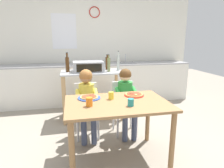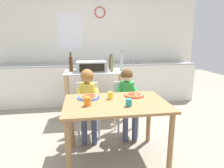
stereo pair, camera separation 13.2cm
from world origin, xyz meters
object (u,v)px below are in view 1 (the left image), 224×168
object	(u,v)px
toaster_oven	(88,66)
dining_chair_left	(87,106)
child_in_yellow_shirt	(87,96)
drinking_cup_orange	(89,102)
bottle_clear_vinegar	(118,62)
dining_table	(117,111)
bottle_squat_spirits	(67,64)
bottle_slim_sauce	(107,63)
drinking_cup_yellow	(111,96)
pizza_plate_red_rimmed	(134,95)
dining_chair_right	(124,103)
drinking_cup_teal	(131,102)
pizza_plate_blue_rimmed	(89,97)
child_in_green_shirt	(126,95)
kitchen_island_cart	(92,87)
bottle_brown_beer	(109,64)

from	to	relation	value
toaster_oven	dining_chair_left	xyz separation A→B (m)	(-0.10, -0.71, -0.51)
toaster_oven	child_in_yellow_shirt	size ratio (longest dim) A/B	0.53
drinking_cup_orange	bottle_clear_vinegar	bearing A→B (deg)	64.99
dining_table	child_in_yellow_shirt	bearing A→B (deg)	117.57
bottle_squat_spirits	drinking_cup_orange	xyz separation A→B (m)	(0.24, -1.53, -0.24)
bottle_slim_sauce	child_in_yellow_shirt	size ratio (longest dim) A/B	0.28
drinking_cup_yellow	bottle_clear_vinegar	bearing A→B (deg)	72.50
bottle_clear_vinegar	pizza_plate_red_rimmed	world-z (taller)	bottle_clear_vinegar
dining_table	dining_chair_right	distance (m)	0.77
dining_chair_right	pizza_plate_red_rimmed	xyz separation A→B (m)	(-0.00, -0.49, 0.29)
drinking_cup_teal	pizza_plate_blue_rimmed	bearing A→B (deg)	138.99
toaster_oven	bottle_clear_vinegar	bearing A→B (deg)	-1.29
bottle_clear_vinegar	dining_chair_right	xyz separation A→B (m)	(-0.08, -0.71, -0.57)
child_in_green_shirt	pizza_plate_blue_rimmed	world-z (taller)	child_in_green_shirt
pizza_plate_blue_rimmed	dining_table	bearing A→B (deg)	-33.96
child_in_green_shirt	kitchen_island_cart	bearing A→B (deg)	116.89
bottle_brown_beer	drinking_cup_teal	world-z (taller)	bottle_brown_beer
dining_chair_left	drinking_cup_orange	distance (m)	0.86
bottle_brown_beer	bottle_slim_sauce	distance (m)	0.26
toaster_oven	bottle_squat_spirits	xyz separation A→B (m)	(-0.37, 0.03, 0.05)
child_in_yellow_shirt	dining_chair_left	bearing A→B (deg)	90.00
pizza_plate_red_rimmed	drinking_cup_yellow	bearing A→B (deg)	-166.11
bottle_slim_sauce	dining_chair_right	world-z (taller)	bottle_slim_sauce
pizza_plate_red_rimmed	dining_table	bearing A→B (deg)	-143.05
child_in_green_shirt	bottle_brown_beer	bearing A→B (deg)	99.03
bottle_slim_sauce	kitchen_island_cart	bearing A→B (deg)	-152.23
dining_chair_left	drinking_cup_yellow	size ratio (longest dim) A/B	9.02
bottle_brown_beer	child_in_yellow_shirt	distance (m)	0.94
dining_chair_right	drinking_cup_yellow	bearing A→B (deg)	-119.58
dining_table	dining_chair_left	xyz separation A→B (m)	(-0.31, 0.72, -0.16)
kitchen_island_cart	dining_chair_right	xyz separation A→B (m)	(0.42, -0.71, -0.12)
bottle_squat_spirits	dining_chair_right	bearing A→B (deg)	-41.28
dining_table	drinking_cup_yellow	xyz separation A→B (m)	(-0.05, 0.13, 0.16)
toaster_oven	dining_table	xyz separation A→B (m)	(0.21, -1.43, -0.34)
toaster_oven	drinking_cup_yellow	world-z (taller)	toaster_oven
toaster_oven	child_in_yellow_shirt	xyz separation A→B (m)	(-0.10, -0.83, -0.32)
bottle_slim_sauce	drinking_cup_yellow	bearing A→B (deg)	-98.80
child_in_green_shirt	drinking_cup_teal	size ratio (longest dim) A/B	12.35
bottle_squat_spirits	drinking_cup_yellow	world-z (taller)	bottle_squat_spirits
bottle_slim_sauce	child_in_green_shirt	size ratio (longest dim) A/B	0.29
kitchen_island_cart	bottle_clear_vinegar	world-z (taller)	bottle_clear_vinegar
bottle_brown_beer	child_in_yellow_shirt	xyz separation A→B (m)	(-0.47, -0.73, -0.36)
child_in_green_shirt	pizza_plate_red_rimmed	distance (m)	0.39
dining_chair_right	drinking_cup_orange	distance (m)	1.04
toaster_oven	pizza_plate_blue_rimmed	bearing A→B (deg)	-94.91
bottle_clear_vinegar	dining_table	size ratio (longest dim) A/B	0.30
bottle_brown_beer	drinking_cup_orange	bearing A→B (deg)	-109.48
dining_table	drinking_cup_teal	size ratio (longest dim) A/B	14.57
child_in_green_shirt	dining_chair_left	bearing A→B (deg)	166.72
child_in_yellow_shirt	child_in_green_shirt	bearing A→B (deg)	-1.93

